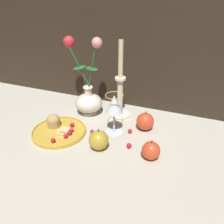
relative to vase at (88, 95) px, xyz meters
The scene contains 11 objects.
ground_plane 0.19m from the vase, 55.51° to the right, with size 2.40×2.40×0.00m, color #B7B2A3.
vase is the anchor object (origin of this frame).
plate_with_pastries 0.21m from the vase, 102.68° to the right, with size 0.22×0.22×0.07m.
wine_glass 0.21m from the vase, 32.02° to the right, with size 0.07×0.07×0.17m.
candlestick 0.15m from the vase, 10.37° to the left, with size 0.10×0.10×0.36m.
apple_beside_vase 0.29m from the vase, ahead, with size 0.07×0.07×0.09m.
apple_near_glass 0.29m from the vase, 55.50° to the right, with size 0.07×0.07×0.09m.
apple_at_table_edge 0.41m from the vase, 31.52° to the right, with size 0.07×0.07×0.08m.
berry_near_plate 0.33m from the vase, 35.49° to the right, with size 0.02×0.02×0.02m, color #AD192D.
berry_front_center 0.27m from the vase, 21.31° to the right, with size 0.02×0.02×0.02m, color #AD192D.
berry_by_glass_stem 0.20m from the vase, 57.94° to the right, with size 0.02×0.02×0.02m, color #AD192D.
Camera 1 is at (0.35, -0.68, 0.52)m, focal length 35.00 mm.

